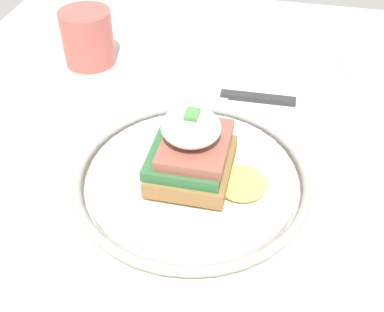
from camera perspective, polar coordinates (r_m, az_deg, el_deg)
dining_table at (r=0.54m, az=5.58°, el=-14.07°), size 0.93×0.83×0.72m
plate at (r=0.47m, az=0.00°, el=-2.51°), size 0.23×0.23×0.02m
sandwich at (r=0.44m, az=0.09°, el=0.75°), size 0.09×0.11×0.07m
knife at (r=0.58m, az=4.62°, el=7.16°), size 0.02×0.18×0.01m
cup at (r=0.65m, az=-12.29°, el=13.67°), size 0.07×0.07×0.07m
napkin at (r=0.69m, az=20.98°, el=10.14°), size 0.12×0.11×0.01m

